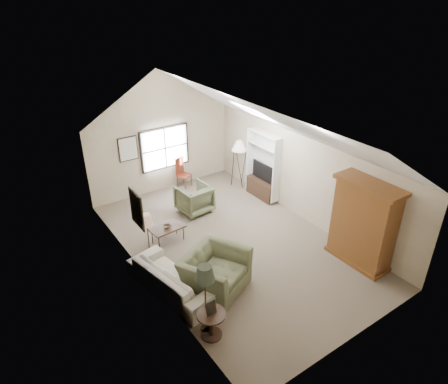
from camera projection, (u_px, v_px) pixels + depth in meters
room_shell at (234, 130)px, 9.33m from camera, size 5.01×8.01×4.00m
window at (165, 148)px, 13.08m from camera, size 1.72×0.08×1.42m
skylight at (253, 112)px, 10.63m from camera, size 0.80×1.20×0.52m
wall_art at (132, 177)px, 10.49m from camera, size 1.97×3.71×0.88m
armoire at (363, 223)px, 9.67m from camera, size 0.60×1.50×2.20m
tv_alcove at (263, 165)px, 12.63m from camera, size 0.32×1.30×2.10m
media_console at (261, 189)px, 13.02m from camera, size 0.34×1.18×0.60m
tv_panel at (262, 171)px, 12.73m from camera, size 0.05×0.90×0.55m
sofa at (173, 279)px, 9.03m from camera, size 1.36×2.48×0.69m
armchair_near at (215, 271)px, 9.07m from camera, size 1.82×1.74×0.92m
armchair_far at (194, 199)px, 12.15m from camera, size 0.99×1.01×0.86m
coffee_table at (168, 235)px, 10.79m from camera, size 0.93×0.56×0.46m
bowl at (167, 227)px, 10.67m from camera, size 0.23×0.23×0.05m
side_table at (211, 324)px, 7.89m from camera, size 0.69×0.69×0.59m
side_chair at (184, 173)px, 13.59m from camera, size 0.52×0.52×1.03m
tripod_lamp at (239, 163)px, 13.50m from camera, size 0.64×0.64×1.67m
dark_lamp at (205, 299)px, 7.79m from camera, size 0.46×0.46×1.64m
tan_lamp at (149, 239)px, 9.72m from camera, size 0.35×0.35×1.47m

